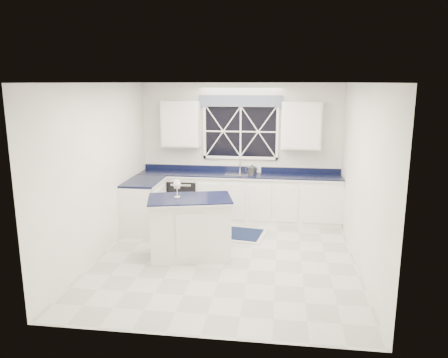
# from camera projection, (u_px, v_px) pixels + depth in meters

# --- Properties ---
(ground) EXTENTS (4.50, 4.50, 0.00)m
(ground) POSITION_uv_depth(u_px,v_px,m) (226.00, 257.00, 6.90)
(ground) COLOR #B6B7B2
(ground) RESTS_ON ground
(back_wall) EXTENTS (4.00, 0.10, 2.70)m
(back_wall) POSITION_uv_depth(u_px,v_px,m) (241.00, 151.00, 8.78)
(back_wall) COLOR white
(back_wall) RESTS_ON ground
(base_cabinets) EXTENTS (3.99, 1.60, 0.90)m
(base_cabinets) POSITION_uv_depth(u_px,v_px,m) (221.00, 200.00, 8.57)
(base_cabinets) COLOR white
(base_cabinets) RESTS_ON ground
(countertop) EXTENTS (3.98, 0.64, 0.04)m
(countertop) POSITION_uv_depth(u_px,v_px,m) (239.00, 175.00, 8.59)
(countertop) COLOR black
(countertop) RESTS_ON base_cabinets
(dishwasher) EXTENTS (0.60, 0.58, 0.82)m
(dishwasher) POSITION_uv_depth(u_px,v_px,m) (185.00, 198.00, 8.84)
(dishwasher) COLOR black
(dishwasher) RESTS_ON ground
(window) EXTENTS (1.65, 0.09, 1.26)m
(window) POSITION_uv_depth(u_px,v_px,m) (241.00, 127.00, 8.63)
(window) COLOR black
(window) RESTS_ON ground
(upper_cabinets) EXTENTS (3.10, 0.34, 0.90)m
(upper_cabinets) POSITION_uv_depth(u_px,v_px,m) (240.00, 125.00, 8.50)
(upper_cabinets) COLOR white
(upper_cabinets) RESTS_ON ground
(faucet) EXTENTS (0.05, 0.20, 0.30)m
(faucet) POSITION_uv_depth(u_px,v_px,m) (240.00, 164.00, 8.74)
(faucet) COLOR silver
(faucet) RESTS_ON countertop
(island) EXTENTS (1.43, 1.06, 0.95)m
(island) POSITION_uv_depth(u_px,v_px,m) (190.00, 227.00, 6.88)
(island) COLOR white
(island) RESTS_ON ground
(rug) EXTENTS (1.48, 1.03, 0.02)m
(rug) POSITION_uv_depth(u_px,v_px,m) (228.00, 233.00, 7.99)
(rug) COLOR #B5B5B0
(rug) RESTS_ON ground
(kettle) EXTENTS (0.26, 0.20, 0.19)m
(kettle) POSITION_uv_depth(u_px,v_px,m) (252.00, 169.00, 8.59)
(kettle) COLOR #2F2F32
(kettle) RESTS_ON countertop
(wine_glass) EXTENTS (0.11, 0.11, 0.27)m
(wine_glass) POSITION_uv_depth(u_px,v_px,m) (177.00, 185.00, 6.78)
(wine_glass) COLOR white
(wine_glass) RESTS_ON island
(soap_bottle) EXTENTS (0.10, 0.10, 0.17)m
(soap_bottle) POSITION_uv_depth(u_px,v_px,m) (259.00, 168.00, 8.73)
(soap_bottle) COLOR silver
(soap_bottle) RESTS_ON countertop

